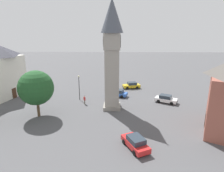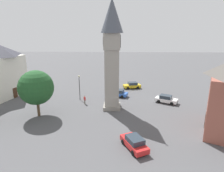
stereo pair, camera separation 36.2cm
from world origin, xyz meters
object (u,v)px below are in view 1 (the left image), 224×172
at_px(clock_tower, 112,47).
at_px(pedestrian, 85,99).
at_px(lamp_post, 79,84).
at_px(car_red_corner, 135,142).
at_px(car_blue_kerb, 118,93).
at_px(car_silver_kerb, 132,85).
at_px(tree, 36,88).
at_px(car_white_side, 166,99).
at_px(building_shop_left, 0,71).

relative_size(clock_tower, pedestrian, 11.05).
bearing_deg(lamp_post, car_red_corner, 30.18).
height_order(car_blue_kerb, pedestrian, pedestrian).
xyz_separation_m(car_silver_kerb, tree, (16.47, -16.26, 4.02)).
relative_size(car_red_corner, car_white_side, 1.00).
bearing_deg(car_silver_kerb, building_shop_left, -75.58).
bearing_deg(car_silver_kerb, clock_tower, -19.12).
bearing_deg(car_blue_kerb, lamp_post, -73.01).
height_order(pedestrian, building_shop_left, building_shop_left).
relative_size(pedestrian, lamp_post, 0.34).
bearing_deg(tree, lamp_post, 146.70).
bearing_deg(building_shop_left, car_red_corner, 55.23).
bearing_deg(car_white_side, lamp_post, -94.12).
bearing_deg(pedestrian, car_silver_kerb, 138.64).
distance_m(clock_tower, car_silver_kerb, 16.91).
bearing_deg(car_blue_kerb, building_shop_left, -87.97).
relative_size(clock_tower, tree, 2.48).
xyz_separation_m(tree, lamp_post, (-7.92, 5.20, -1.41)).
xyz_separation_m(car_blue_kerb, tree, (10.26, -12.86, 4.02)).
bearing_deg(pedestrian, lamp_post, -150.23).
distance_m(car_silver_kerb, building_shop_left, 28.77).
distance_m(car_silver_kerb, lamp_post, 14.22).
relative_size(car_white_side, pedestrian, 2.63).
bearing_deg(car_white_side, building_shop_left, -94.64).
bearing_deg(building_shop_left, tree, 50.01).
xyz_separation_m(car_silver_kerb, pedestrian, (10.98, -9.67, 0.25)).
bearing_deg(car_blue_kerb, car_silver_kerb, 151.29).
bearing_deg(tree, car_red_corner, 59.67).
distance_m(car_silver_kerb, car_red_corner, 25.20).
relative_size(car_red_corner, lamp_post, 0.88).
bearing_deg(building_shop_left, car_silver_kerb, 104.42).
bearing_deg(tree, pedestrian, 129.73).
relative_size(tree, building_shop_left, 0.69).
relative_size(clock_tower, car_silver_kerb, 4.25).
xyz_separation_m(car_silver_kerb, building_shop_left, (7.06, -27.47, 4.81)).
height_order(tree, building_shop_left, building_shop_left).
relative_size(car_silver_kerb, car_red_corner, 0.99).
bearing_deg(clock_tower, car_white_side, 106.31).
xyz_separation_m(clock_tower, car_white_side, (-3.02, 10.34, -10.14)).
bearing_deg(car_silver_kerb, pedestrian, -41.36).
relative_size(car_red_corner, building_shop_left, 0.41).
distance_m(tree, building_shop_left, 14.65).
height_order(car_silver_kerb, car_red_corner, same).
relative_size(car_blue_kerb, pedestrian, 2.63).
height_order(car_silver_kerb, tree, tree).
height_order(car_white_side, lamp_post, lamp_post).
distance_m(building_shop_left, lamp_post, 16.62).
relative_size(car_blue_kerb, car_red_corner, 1.00).
bearing_deg(lamp_post, clock_tower, 57.36).
bearing_deg(lamp_post, building_shop_left, -95.17).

